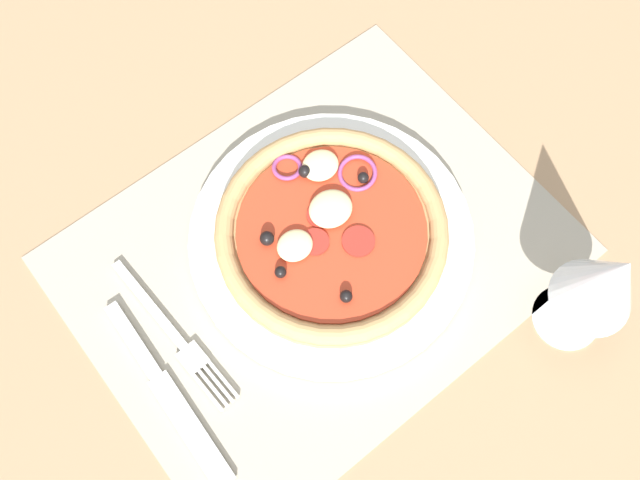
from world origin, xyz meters
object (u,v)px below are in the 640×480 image
object	(u,v)px
fork	(178,339)
wine_glass	(606,284)
pizza	(329,228)
plate	(330,237)
knife	(167,393)

from	to	relation	value
fork	wine_glass	size ratio (longest dim) A/B	1.21
pizza	fork	xyz separation A→B (cm)	(17.52, -0.79, -2.36)
plate	knife	size ratio (longest dim) A/B	1.39
pizza	wine_glass	bearing A→B (deg)	121.85
plate	pizza	xyz separation A→B (cm)	(-0.03, -0.11, 1.84)
pizza	knife	size ratio (longest dim) A/B	1.12
fork	knife	distance (cm)	4.99
plate	pizza	bearing A→B (deg)	-106.66
pizza	fork	bearing A→B (deg)	-2.59
fork	knife	bearing A→B (deg)	-47.40
pizza	wine_glass	size ratio (longest dim) A/B	1.51
plate	wine_glass	size ratio (longest dim) A/B	1.87
knife	pizza	bearing A→B (deg)	99.48
plate	fork	size ratio (longest dim) A/B	1.54
fork	wine_glass	distance (cm)	37.98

